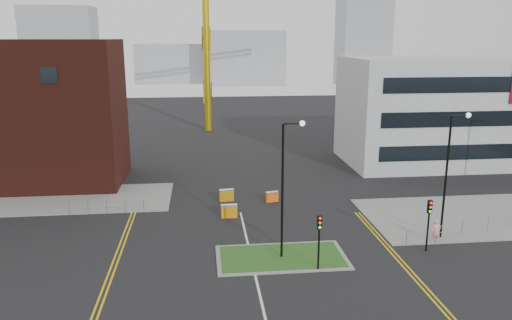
{
  "coord_description": "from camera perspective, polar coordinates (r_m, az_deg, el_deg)",
  "views": [
    {
      "loc": [
        -3.02,
        -22.11,
        14.24
      ],
      "look_at": [
        1.07,
        14.94,
        5.0
      ],
      "focal_mm": 35.0,
      "sensor_mm": 36.0,
      "label": 1
    }
  ],
  "objects": [
    {
      "name": "barrier_right",
      "position": [
        44.5,
        -3.4,
        -3.98
      ],
      "size": [
        1.33,
        0.62,
        1.07
      ],
      "color": "#C4780A",
      "rests_on": "ground"
    },
    {
      "name": "grass_island",
      "position": [
        33.66,
        2.93,
        -11.01
      ],
      "size": [
        8.0,
        4.0,
        0.12
      ],
      "primitive_type": "cube",
      "color": "#2C511B",
      "rests_on": "ground"
    },
    {
      "name": "barrier_mid",
      "position": [
        44.28,
        1.84,
        -4.17
      ],
      "size": [
        1.15,
        0.61,
        0.92
      ],
      "color": "orange",
      "rests_on": "ground"
    },
    {
      "name": "yellow_left_b",
      "position": [
        35.58,
        -15.17,
        -10.18
      ],
      "size": [
        0.12,
        24.0,
        0.01
      ],
      "primitive_type": "cube",
      "color": "gold",
      "rests_on": "ground"
    },
    {
      "name": "centre_line",
      "position": [
        28.17,
        0.76,
        -16.44
      ],
      "size": [
        0.15,
        30.0,
        0.01
      ],
      "primitive_type": "cube",
      "color": "silver",
      "rests_on": "ground"
    },
    {
      "name": "skyline_b",
      "position": [
        152.8,
        -1.44,
        11.58
      ],
      "size": [
        24.0,
        12.0,
        16.0
      ],
      "primitive_type": "cube",
      "color": "gray",
      "rests_on": "ground"
    },
    {
      "name": "yellow_left_a",
      "position": [
        35.63,
        -15.66,
        -10.18
      ],
      "size": [
        0.12,
        24.0,
        0.01
      ],
      "primitive_type": "cube",
      "color": "gold",
      "rests_on": "ground"
    },
    {
      "name": "yellow_right_a",
      "position": [
        33.91,
        16.37,
        -11.51
      ],
      "size": [
        0.12,
        20.0,
        0.01
      ],
      "primitive_type": "cube",
      "color": "gold",
      "rests_on": "ground"
    },
    {
      "name": "yellow_right_b",
      "position": [
        34.02,
        16.84,
        -11.46
      ],
      "size": [
        0.12,
        20.0,
        0.01
      ],
      "primitive_type": "cube",
      "color": "gold",
      "rests_on": "ground"
    },
    {
      "name": "traffic_light_right",
      "position": [
        35.6,
        19.18,
        -6.03
      ],
      "size": [
        0.28,
        0.33,
        3.65
      ],
      "color": "black",
      "rests_on": "ground"
    },
    {
      "name": "streetlamp_right_near",
      "position": [
        37.5,
        21.29,
        -0.66
      ],
      "size": [
        1.46,
        0.36,
        9.18
      ],
      "color": "black",
      "rests_on": "ground"
    },
    {
      "name": "skyline_d",
      "position": [
        162.4,
        -8.2,
        10.88
      ],
      "size": [
        30.0,
        12.0,
        12.0
      ],
      "primitive_type": "cube",
      "color": "gray",
      "rests_on": "ground"
    },
    {
      "name": "office_block",
      "position": [
        61.94,
        21.82,
        5.29
      ],
      "size": [
        25.0,
        12.2,
        12.0
      ],
      "color": "#A5A7A9",
      "rests_on": "ground"
    },
    {
      "name": "traffic_light_island",
      "position": [
        31.22,
        7.25,
        -8.15
      ],
      "size": [
        0.28,
        0.33,
        3.65
      ],
      "color": "black",
      "rests_on": "ground"
    },
    {
      "name": "pavement_right",
      "position": [
        46.17,
        27.07,
        -5.55
      ],
      "size": [
        24.0,
        10.0,
        0.12
      ],
      "primitive_type": "cube",
      "color": "slate",
      "rests_on": "ground"
    },
    {
      "name": "skyline_c",
      "position": [
        154.75,
        12.12,
        13.54
      ],
      "size": [
        14.0,
        12.0,
        28.0
      ],
      "primitive_type": "cube",
      "color": "gray",
      "rests_on": "ground"
    },
    {
      "name": "barrier_left",
      "position": [
        40.54,
        -3.09,
        -5.78
      ],
      "size": [
        1.3,
        0.46,
        1.09
      ],
      "color": "orange",
      "rests_on": "ground"
    },
    {
      "name": "pedestrian",
      "position": [
        37.68,
        19.87,
        -7.7
      ],
      "size": [
        0.67,
        0.47,
        1.78
      ],
      "primitive_type": "imported",
      "rotation": [
        0.0,
        0.0,
        -0.07
      ],
      "color": "pink",
      "rests_on": "ground"
    },
    {
      "name": "streetlamp_island",
      "position": [
        31.82,
        3.44,
        -2.21
      ],
      "size": [
        1.46,
        0.36,
        9.18
      ],
      "color": "black",
      "rests_on": "ground"
    },
    {
      "name": "railing_left",
      "position": [
        43.07,
        -16.7,
        -4.95
      ],
      "size": [
        6.05,
        0.05,
        1.1
      ],
      "color": "gray",
      "rests_on": "ground"
    },
    {
      "name": "island_kerb",
      "position": [
        33.67,
        2.93,
        -11.04
      ],
      "size": [
        8.6,
        4.6,
        0.08
      ],
      "primitive_type": "cube",
      "color": "slate",
      "rests_on": "ground"
    },
    {
      "name": "skyline_a",
      "position": [
        146.88,
        -21.35,
        11.73
      ],
      "size": [
        18.0,
        12.0,
        22.0
      ],
      "primitive_type": "cube",
      "color": "gray",
      "rests_on": "ground"
    },
    {
      "name": "pavement_left",
      "position": [
        49.35,
        -26.18,
        -4.26
      ],
      "size": [
        28.0,
        8.0,
        0.12
      ],
      "primitive_type": "cube",
      "color": "slate",
      "rests_on": "ground"
    }
  ]
}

